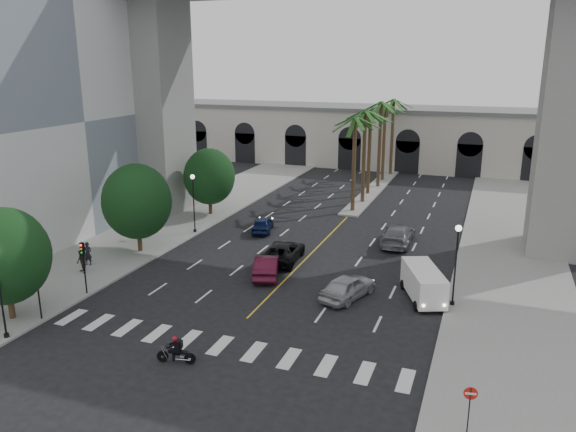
% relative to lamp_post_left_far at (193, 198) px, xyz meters
% --- Properties ---
extents(ground, '(140.00, 140.00, 0.00)m').
position_rel_lamp_post_left_far_xyz_m(ground, '(11.40, -16.00, -3.22)').
color(ground, black).
rests_on(ground, ground).
extents(sidewalk_left, '(8.00, 100.00, 0.15)m').
position_rel_lamp_post_left_far_xyz_m(sidewalk_left, '(-3.60, -1.00, -3.15)').
color(sidewalk_left, gray).
rests_on(sidewalk_left, ground).
extents(sidewalk_right, '(8.00, 100.00, 0.15)m').
position_rel_lamp_post_left_far_xyz_m(sidewalk_right, '(26.40, -1.00, -3.15)').
color(sidewalk_right, gray).
rests_on(sidewalk_right, ground).
extents(median, '(2.00, 24.00, 0.20)m').
position_rel_lamp_post_left_far_xyz_m(median, '(11.40, 22.00, -3.12)').
color(median, gray).
rests_on(median, ground).
extents(building_left, '(16.50, 32.50, 20.60)m').
position_rel_lamp_post_left_far_xyz_m(building_left, '(-15.60, -4.00, 7.09)').
color(building_left, white).
rests_on(building_left, ground).
extents(pier_building, '(71.00, 10.50, 8.50)m').
position_rel_lamp_post_left_far_xyz_m(pier_building, '(11.40, 39.00, 1.04)').
color(pier_building, beige).
rests_on(pier_building, ground).
extents(bridge, '(75.00, 13.00, 26.00)m').
position_rel_lamp_post_left_far_xyz_m(bridge, '(14.82, 6.00, 15.29)').
color(bridge, gray).
rests_on(bridge, ground).
extents(palm_a, '(3.20, 3.20, 10.30)m').
position_rel_lamp_post_left_far_xyz_m(palm_a, '(11.40, 12.00, 5.88)').
color(palm_a, '#47331E').
rests_on(palm_a, ground).
extents(palm_b, '(3.20, 3.20, 10.60)m').
position_rel_lamp_post_left_far_xyz_m(palm_b, '(11.50, 16.00, 6.15)').
color(palm_b, '#47331E').
rests_on(palm_b, ground).
extents(palm_c, '(3.20, 3.20, 10.10)m').
position_rel_lamp_post_left_far_xyz_m(palm_c, '(11.20, 20.00, 5.69)').
color(palm_c, '#47331E').
rests_on(palm_c, ground).
extents(palm_d, '(3.20, 3.20, 10.90)m').
position_rel_lamp_post_left_far_xyz_m(palm_d, '(11.55, 24.00, 6.43)').
color(palm_d, '#47331E').
rests_on(palm_d, ground).
extents(palm_e, '(3.20, 3.20, 10.40)m').
position_rel_lamp_post_left_far_xyz_m(palm_e, '(11.30, 28.00, 5.97)').
color(palm_e, '#47331E').
rests_on(palm_e, ground).
extents(palm_f, '(3.20, 3.20, 10.70)m').
position_rel_lamp_post_left_far_xyz_m(palm_f, '(11.60, 32.00, 6.24)').
color(palm_f, '#47331E').
rests_on(palm_f, ground).
extents(street_tree_near, '(5.20, 5.20, 6.89)m').
position_rel_lamp_post_left_far_xyz_m(street_tree_near, '(-1.60, -19.00, 0.80)').
color(street_tree_near, '#382616').
rests_on(street_tree_near, ground).
extents(street_tree_mid, '(5.44, 5.44, 7.21)m').
position_rel_lamp_post_left_far_xyz_m(street_tree_mid, '(-1.60, -6.00, 0.99)').
color(street_tree_mid, '#382616').
rests_on(street_tree_mid, ground).
extents(street_tree_far, '(5.04, 5.04, 6.68)m').
position_rel_lamp_post_left_far_xyz_m(street_tree_far, '(-1.60, 6.00, 0.68)').
color(street_tree_far, '#382616').
rests_on(street_tree_far, ground).
extents(lamp_post_left_far, '(0.40, 0.40, 5.35)m').
position_rel_lamp_post_left_far_xyz_m(lamp_post_left_far, '(0.00, 0.00, 0.00)').
color(lamp_post_left_far, black).
rests_on(lamp_post_left_far, ground).
extents(lamp_post_right, '(0.40, 0.40, 5.35)m').
position_rel_lamp_post_left_far_xyz_m(lamp_post_right, '(22.80, -8.00, 0.00)').
color(lamp_post_right, black).
rests_on(lamp_post_right, ground).
extents(traffic_signal_near, '(0.25, 0.18, 3.65)m').
position_rel_lamp_post_left_far_xyz_m(traffic_signal_near, '(0.10, -18.50, -0.71)').
color(traffic_signal_near, black).
rests_on(traffic_signal_near, ground).
extents(traffic_signal_far, '(0.25, 0.18, 3.65)m').
position_rel_lamp_post_left_far_xyz_m(traffic_signal_far, '(0.10, -14.50, -0.71)').
color(traffic_signal_far, black).
rests_on(traffic_signal_far, ground).
extents(motorcycle_rider, '(2.05, 0.63, 1.49)m').
position_rel_lamp_post_left_far_xyz_m(motorcycle_rider, '(10.19, -19.89, -2.55)').
color(motorcycle_rider, black).
rests_on(motorcycle_rider, ground).
extents(car_a, '(3.21, 4.97, 1.57)m').
position_rel_lamp_post_left_far_xyz_m(car_a, '(16.30, -8.97, -2.43)').
color(car_a, '#A5A6AA').
rests_on(car_a, ground).
extents(car_b, '(2.98, 4.95, 1.54)m').
position_rel_lamp_post_left_far_xyz_m(car_b, '(9.90, -7.19, -2.45)').
color(car_b, '#460E20').
rests_on(car_b, ground).
extents(car_c, '(2.90, 5.57, 1.50)m').
position_rel_lamp_post_left_far_xyz_m(car_c, '(9.90, -3.93, -2.47)').
color(car_c, black).
rests_on(car_c, ground).
extents(car_d, '(2.43, 5.81, 1.68)m').
position_rel_lamp_post_left_far_xyz_m(car_d, '(17.48, 3.21, -2.38)').
color(car_d, slate).
rests_on(car_d, ground).
extents(car_e, '(2.58, 4.32, 1.38)m').
position_rel_lamp_post_left_far_xyz_m(car_e, '(5.46, 2.57, -2.53)').
color(car_e, '#0F1B46').
rests_on(car_e, ground).
extents(cargo_van, '(3.53, 5.19, 2.07)m').
position_rel_lamp_post_left_far_xyz_m(cargo_van, '(20.92, -7.50, -2.07)').
color(cargo_van, white).
rests_on(cargo_van, ground).
extents(pedestrian_a, '(0.73, 0.57, 1.76)m').
position_rel_lamp_post_left_far_xyz_m(pedestrian_a, '(-3.31, -10.13, -2.19)').
color(pedestrian_a, black).
rests_on(pedestrian_a, sidewalk_left).
extents(pedestrian_b, '(1.02, 0.96, 1.67)m').
position_rel_lamp_post_left_far_xyz_m(pedestrian_b, '(-2.66, -11.59, -2.24)').
color(pedestrian_b, black).
rests_on(pedestrian_b, sidewalk_left).
extents(do_not_enter_sign, '(0.56, 0.12, 2.32)m').
position_rel_lamp_post_left_far_xyz_m(do_not_enter_sign, '(24.40, -20.85, -1.54)').
color(do_not_enter_sign, black).
rests_on(do_not_enter_sign, ground).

